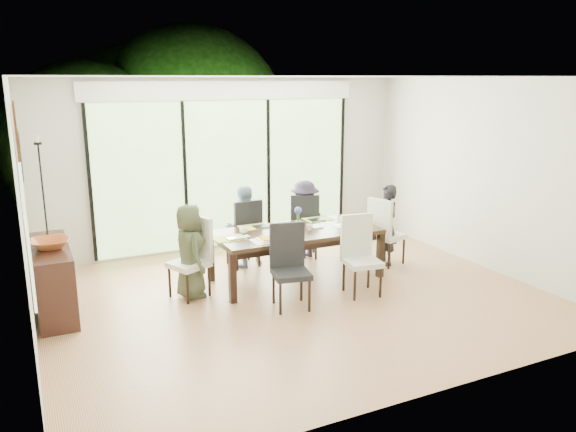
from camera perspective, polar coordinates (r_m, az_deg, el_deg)
name	(u,v)px	position (r m, az deg, el deg)	size (l,w,h in m)	color
floor	(297,298)	(7.14, 0.88, -8.29)	(6.00, 5.00, 0.01)	#905B39
ceiling	(297,76)	(6.62, 0.96, 14.01)	(6.00, 5.00, 0.01)	white
wall_back	(227,164)	(9.03, -6.23, 5.25)	(6.00, 0.02, 2.70)	beige
wall_front	(435,247)	(4.70, 14.71, -3.11)	(6.00, 0.02, 2.70)	beige
wall_left	(22,219)	(6.07, -25.44, -0.23)	(0.02, 5.00, 2.70)	silver
wall_right	(485,174)	(8.51, 19.42, 4.02)	(0.02, 5.00, 2.70)	beige
glass_doors	(228,174)	(9.02, -6.12, 4.28)	(4.20, 0.02, 2.30)	#598C3F
blinds_header	(226,90)	(8.89, -6.32, 12.56)	(4.40, 0.06, 0.28)	white
mullion_a	(90,184)	(8.55, -19.49, 3.04)	(0.05, 0.04, 2.30)	black
mullion_b	(185,177)	(8.80, -10.40, 3.90)	(0.05, 0.04, 2.30)	black
mullion_c	(268,171)	(9.26, -2.01, 4.60)	(0.05, 0.04, 2.30)	black
mullion_d	(342,165)	(9.90, 5.47, 5.14)	(0.05, 0.04, 2.30)	black
side_window	(27,233)	(4.86, -24.96, -1.58)	(0.02, 0.90, 1.00)	#8CAD7F
deck	(212,235)	(10.15, -7.71, -1.92)	(6.00, 1.80, 0.10)	brown
rail_top	(198,194)	(10.76, -9.14, 2.21)	(6.00, 0.08, 0.06)	#4F3922
foliage_left	(88,146)	(11.25, -19.68, 6.68)	(3.20, 3.20, 3.20)	#14380F
foliage_mid	(192,121)	(12.22, -9.73, 9.49)	(4.00, 4.00, 4.00)	#14380F
foliage_right	(285,146)	(12.16, -0.32, 7.10)	(2.80, 2.80, 2.80)	#14380F
foliage_far	(138,129)	(12.68, -14.98, 8.56)	(3.60, 3.60, 3.60)	#14380F
table_top	(296,232)	(7.57, 0.86, -1.64)	(2.21, 1.01, 0.06)	black
table_apron	(296,238)	(7.60, 0.85, -2.25)	(2.03, 0.83, 0.09)	black
table_leg_fl	(233,278)	(6.90, -5.65, -6.30)	(0.08, 0.08, 0.64)	black
table_leg_fr	(380,255)	(7.85, 9.35, -3.90)	(0.08, 0.08, 0.64)	black
table_leg_bl	(211,258)	(7.67, -7.87, -4.28)	(0.08, 0.08, 0.64)	black
table_leg_br	(348,239)	(8.54, 6.07, -2.34)	(0.08, 0.08, 0.64)	black
chair_left_end	(189,258)	(7.11, -10.07, -4.23)	(0.42, 0.42, 1.01)	white
chair_right_end	(388,231)	(8.37, 10.09, -1.47)	(0.42, 0.42, 1.01)	silver
chair_far_left	(243,232)	(8.19, -4.62, -1.63)	(0.42, 0.42, 1.01)	black
chair_far_right	(304,224)	(8.59, 1.61, -0.86)	(0.42, 0.42, 1.01)	black
chair_near_left	(291,267)	(6.66, 0.33, -5.24)	(0.42, 0.42, 1.01)	black
chair_near_right	(363,256)	(7.13, 7.59, -4.06)	(0.42, 0.42, 1.01)	beige
person_left_end	(190,251)	(7.08, -9.95, -3.54)	(0.55, 0.35, 1.19)	#3B442D
person_right_end	(387,225)	(8.33, 10.01, -0.90)	(0.55, 0.35, 1.19)	black
person_far_left	(243,226)	(8.15, -4.58, -1.07)	(0.55, 0.35, 1.19)	#7A95B1
person_far_right	(304,219)	(8.55, 1.68, -0.33)	(0.55, 0.35, 1.19)	#241D2C
placemat_left	(230,238)	(7.21, -5.93, -2.27)	(0.41, 0.29, 0.01)	#8E9F38
placemat_right	(356,222)	(8.02, 6.95, -0.64)	(0.41, 0.29, 0.01)	#88C747
placemat_far_l	(254,227)	(7.74, -3.45, -1.10)	(0.41, 0.29, 0.01)	#9DB33F
placemat_far_r	(318,219)	(8.15, 3.07, -0.31)	(0.41, 0.29, 0.01)	#7CB340
placemat_paper	(268,240)	(7.08, -2.05, -2.50)	(0.41, 0.29, 0.01)	white
tablet_far_l	(262,226)	(7.73, -2.62, -1.04)	(0.24, 0.17, 0.01)	black
tablet_far_r	(317,220)	(8.09, 2.93, -0.38)	(0.22, 0.16, 0.01)	black
papers	(343,225)	(7.85, 5.60, -0.93)	(0.28, 0.20, 0.00)	white
platter_base	(268,239)	(7.08, -2.05, -2.40)	(0.24, 0.24, 0.02)	white
platter_snacks	(268,238)	(7.07, -2.05, -2.27)	(0.18, 0.18, 0.01)	orange
vase	(298,225)	(7.62, 1.03, -0.91)	(0.07, 0.07, 0.11)	silver
hyacinth_stems	(298,217)	(7.59, 1.03, -0.10)	(0.04, 0.04, 0.15)	#337226
hyacinth_blooms	(298,210)	(7.57, 1.03, 0.58)	(0.10, 0.10, 0.10)	#4F45AD
laptop	(240,239)	(7.15, -4.90, -2.31)	(0.30, 0.20, 0.02)	silver
cup_a	(244,230)	(7.42, -4.51, -1.45)	(0.11, 0.11, 0.09)	white
cup_b	(310,228)	(7.54, 2.22, -1.18)	(0.09, 0.09, 0.08)	white
cup_c	(344,219)	(8.01, 5.67, -0.31)	(0.11, 0.11, 0.09)	white
book	(311,227)	(7.72, 2.35, -1.08)	(0.15, 0.21, 0.02)	white
sideboard	(53,279)	(7.14, -22.75, -5.90)	(0.40, 1.44, 0.81)	black
bowl	(50,244)	(6.91, -23.05, -2.60)	(0.43, 0.43, 0.10)	#9B4821
candlestick_base	(48,237)	(7.36, -23.22, -1.94)	(0.09, 0.09, 0.04)	black
candlestick_shaft	(43,191)	(7.24, -23.64, 2.38)	(0.02, 0.02, 1.12)	black
candlestick_pan	(38,143)	(7.16, -24.07, 6.74)	(0.09, 0.09, 0.03)	black
candle	(37,139)	(7.15, -24.11, 7.17)	(0.03, 0.03, 0.09)	silver
tapestry	(21,177)	(6.39, -25.46, 3.63)	(0.02, 1.00, 1.50)	brown
art_frame	(19,156)	(7.68, -25.63, 5.49)	(0.03, 0.55, 0.65)	black
art_canvas	(21,156)	(7.68, -25.48, 5.50)	(0.01, 0.45, 0.55)	#1B4B58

